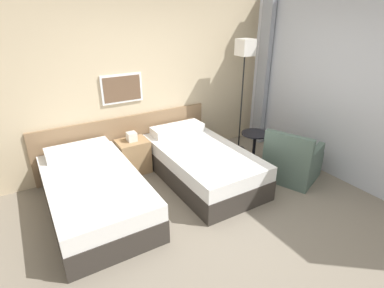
{
  "coord_description": "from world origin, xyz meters",
  "views": [
    {
      "loc": [
        -1.87,
        -2.41,
        2.4
      ],
      "look_at": [
        0.13,
        0.93,
        0.66
      ],
      "focal_mm": 28.0,
      "sensor_mm": 36.0,
      "label": 1
    }
  ],
  "objects_px": {
    "bed_near_door": "(95,193)",
    "floor_lamp": "(245,57)",
    "nightstand": "(133,156)",
    "armchair": "(292,162)",
    "side_table": "(254,143)",
    "bed_near_window": "(201,163)"
  },
  "relations": [
    {
      "from": "bed_near_door",
      "to": "armchair",
      "type": "xyz_separation_m",
      "value": [
        2.82,
        -0.71,
        0.0
      ]
    },
    {
      "from": "armchair",
      "to": "nightstand",
      "type": "bearing_deg",
      "value": 32.48
    },
    {
      "from": "bed_near_door",
      "to": "nightstand",
      "type": "xyz_separation_m",
      "value": [
        0.81,
        0.75,
        0.01
      ]
    },
    {
      "from": "bed_near_window",
      "to": "bed_near_door",
      "type": "bearing_deg",
      "value": 180.0
    },
    {
      "from": "side_table",
      "to": "armchair",
      "type": "bearing_deg",
      "value": -67.41
    },
    {
      "from": "bed_near_door",
      "to": "floor_lamp",
      "type": "distance_m",
      "value": 3.18
    },
    {
      "from": "bed_near_window",
      "to": "floor_lamp",
      "type": "distance_m",
      "value": 1.93
    },
    {
      "from": "bed_near_door",
      "to": "side_table",
      "type": "distance_m",
      "value": 2.58
    },
    {
      "from": "bed_near_door",
      "to": "bed_near_window",
      "type": "relative_size",
      "value": 1.0
    },
    {
      "from": "floor_lamp",
      "to": "side_table",
      "type": "relative_size",
      "value": 3.29
    },
    {
      "from": "bed_near_door",
      "to": "floor_lamp",
      "type": "bearing_deg",
      "value": 10.73
    },
    {
      "from": "side_table",
      "to": "armchair",
      "type": "relative_size",
      "value": 0.65
    },
    {
      "from": "floor_lamp",
      "to": "side_table",
      "type": "height_order",
      "value": "floor_lamp"
    },
    {
      "from": "bed_near_door",
      "to": "bed_near_window",
      "type": "distance_m",
      "value": 1.62
    },
    {
      "from": "floor_lamp",
      "to": "armchair",
      "type": "bearing_deg",
      "value": -88.75
    },
    {
      "from": "side_table",
      "to": "bed_near_window",
      "type": "bearing_deg",
      "value": 173.05
    },
    {
      "from": "nightstand",
      "to": "armchair",
      "type": "height_order",
      "value": "armchair"
    },
    {
      "from": "bed_near_door",
      "to": "floor_lamp",
      "type": "height_order",
      "value": "floor_lamp"
    },
    {
      "from": "floor_lamp",
      "to": "armchair",
      "type": "relative_size",
      "value": 2.14
    },
    {
      "from": "bed_near_window",
      "to": "nightstand",
      "type": "xyz_separation_m",
      "value": [
        -0.81,
        0.75,
        0.01
      ]
    },
    {
      "from": "bed_near_door",
      "to": "armchair",
      "type": "relative_size",
      "value": 2.17
    },
    {
      "from": "armchair",
      "to": "bed_near_window",
      "type": "bearing_deg",
      "value": 37.9
    }
  ]
}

